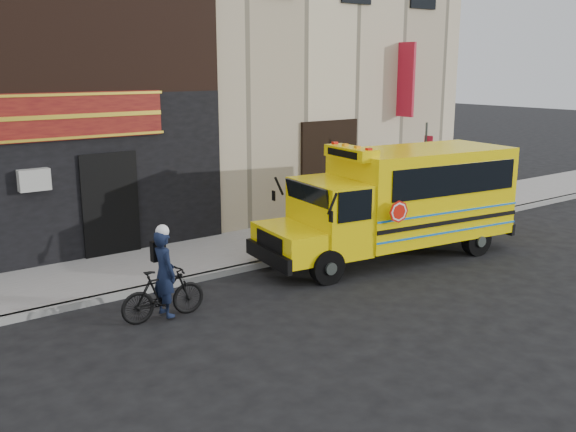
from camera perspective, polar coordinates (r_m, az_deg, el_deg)
The scene contains 8 objects.
ground at distance 14.13m, azimuth 5.48°, elevation -6.71°, with size 120.00×120.00×0.00m, color black.
curb at distance 16.02m, azimuth -0.76°, elevation -3.94°, with size 40.00×0.20×0.15m, color gray.
sidewalk at distance 17.21m, azimuth -3.69°, elevation -2.75°, with size 40.00×3.00×0.15m, color gray.
building at distance 22.18m, azimuth -13.40°, elevation 16.30°, with size 20.00×10.70×12.00m.
school_bus at distance 16.54m, azimuth 10.02°, elevation 1.54°, with size 7.11×2.97×2.92m.
sign_pole at distance 20.08m, azimuth 12.10°, elevation 4.12°, with size 0.11×0.27×3.14m.
bicycle at distance 12.67m, azimuth -11.04°, elevation -6.83°, with size 0.48×1.69×1.01m, color black.
cyclist at distance 12.63m, azimuth -10.93°, elevation -5.23°, with size 0.62×0.41×1.71m, color black.
Camera 1 is at (-8.96, -9.81, 4.80)m, focal length 40.00 mm.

